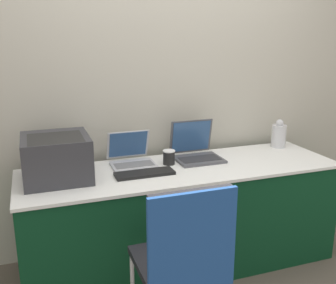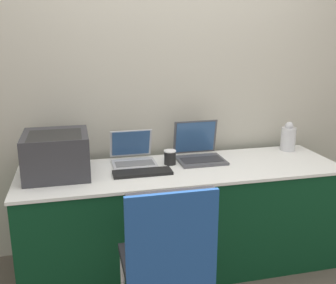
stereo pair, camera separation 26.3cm
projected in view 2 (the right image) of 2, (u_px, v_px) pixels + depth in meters
name	position (u px, v px, depth m)	size (l,w,h in m)	color
wall_back	(168.00, 78.00, 2.93)	(8.00, 0.05, 2.60)	#B7B2A3
table	(182.00, 217.00, 2.77)	(2.18, 0.66, 0.74)	#0C381E
printer	(56.00, 153.00, 2.50)	(0.40, 0.41, 0.28)	#333338
laptop_left	(133.00, 156.00, 2.76)	(0.30, 0.30, 0.22)	#B7B7BC
laptop_right	(199.00, 152.00, 2.84)	(0.33, 0.31, 0.27)	#4C4C51
external_keyboard	(143.00, 173.00, 2.55)	(0.38, 0.13, 0.02)	black
coffee_cup	(170.00, 157.00, 2.74)	(0.09, 0.09, 0.10)	black
metal_pitcher	(288.00, 138.00, 3.06)	(0.11, 0.11, 0.23)	silver
chair	(167.00, 252.00, 1.94)	(0.44, 0.45, 0.93)	black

